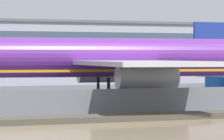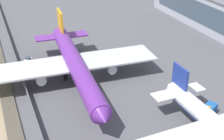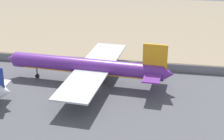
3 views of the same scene
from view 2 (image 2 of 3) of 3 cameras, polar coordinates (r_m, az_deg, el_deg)
The scene contains 7 objects.
ground_plane at distance 83.38m, azimuth -4.91°, elevation -0.93°, with size 500.00×500.00×0.00m, color #4C4C51.
shoreline_seawall at distance 80.46m, azimuth -18.93°, elevation -3.43°, with size 320.00×3.00×0.50m.
perimeter_fence at distance 80.16m, azimuth -15.87°, elevation -2.24°, with size 280.00×0.10×2.47m.
cargo_jet_purple at distance 77.97m, azimuth -6.75°, elevation 1.09°, with size 49.26×42.70×13.50m.
passenger_jet_white at distance 60.22m, azimuth 19.88°, elevation -10.78°, with size 38.34×32.94×10.61m.
baggage_tug at distance 91.92m, azimuth -15.15°, elevation 1.57°, with size 3.55×3.09×1.80m.
ops_van at distance 69.79m, azimuth 17.07°, elevation -7.27°, with size 4.27×5.58×2.48m.
Camera 2 is at (69.96, -21.44, 39.98)m, focal length 50.00 mm.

